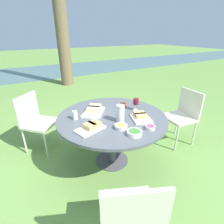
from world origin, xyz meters
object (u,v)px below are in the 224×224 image
Objects in this scene: chair_near_right at (131,215)px; water_pitcher at (120,113)px; chair_far_back at (183,113)px; dining_table at (112,122)px; chair_near_left at (35,118)px; wine_glass at (136,102)px.

water_pitcher reaches higher than chair_near_right.
dining_table is at bearing 174.75° from chair_far_back.
chair_far_back is (2.11, -0.98, 0.00)m from chair_near_left.
chair_near_left is at bearing 155.15° from chair_far_back.
chair_near_right is at bearing -79.68° from chair_near_left.
chair_near_left is 4.20× the size of water_pitcher.
dining_table is 0.44m from wine_glass.
water_pitcher is (0.02, -0.18, 0.19)m from dining_table.
chair_far_back reaches higher than dining_table.
water_pitcher is (-1.25, -0.06, 0.30)m from chair_far_back.
chair_near_right and chair_far_back have the same top height.
water_pitcher is at bearing 61.95° from chair_near_right.
chair_near_left is at bearing 100.32° from chair_near_right.
water_pitcher is 1.24× the size of wine_glass.
wine_glass is (0.87, 1.13, 0.32)m from chair_near_right.
chair_near_left is 1.53m from wine_glass.
wine_glass reaches higher than chair_near_right.
wine_glass is at bearing 171.90° from chair_far_back.
chair_near_right is 4.20× the size of water_pitcher.
chair_near_left is at bearing 129.71° from water_pitcher.
wine_glass is (-0.88, 0.13, 0.32)m from chair_far_back.
dining_table is 1.59× the size of chair_near_left.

